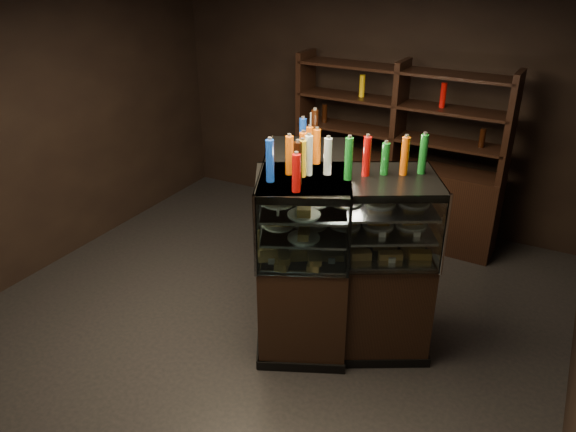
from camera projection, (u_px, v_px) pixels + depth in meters
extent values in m
plane|color=black|center=(269.00, 313.00, 5.17)|extent=(5.00, 5.00, 0.00)
cube|color=black|center=(373.00, 94.00, 6.51)|extent=(5.00, 0.02, 3.00)
cube|color=black|center=(48.00, 119.00, 5.57)|extent=(0.02, 5.00, 3.00)
cube|color=black|center=(341.00, 298.00, 4.62)|extent=(1.51, 1.24, 0.89)
cube|color=black|center=(339.00, 337.00, 4.79)|extent=(1.56, 1.28, 0.08)
cube|color=black|center=(347.00, 181.00, 4.16)|extent=(1.51, 1.24, 0.06)
cube|color=silver|center=(344.00, 250.00, 4.42)|extent=(1.44, 1.17, 0.02)
cube|color=silver|center=(345.00, 226.00, 4.33)|extent=(1.44, 1.17, 0.02)
cube|color=silver|center=(346.00, 204.00, 4.25)|extent=(1.44, 1.17, 0.02)
cube|color=white|center=(351.00, 237.00, 3.97)|extent=(1.19, 0.66, 0.62)
cylinder|color=silver|center=(445.00, 235.00, 3.99)|extent=(0.03, 0.03, 0.64)
cylinder|color=silver|center=(255.00, 237.00, 3.97)|extent=(0.03, 0.03, 0.64)
cube|color=black|center=(305.00, 278.00, 4.89)|extent=(1.17, 1.51, 0.89)
cube|color=black|center=(305.00, 316.00, 5.06)|extent=(1.20, 1.56, 0.08)
cube|color=black|center=(307.00, 167.00, 4.44)|extent=(1.17, 1.51, 0.06)
cube|color=silver|center=(306.00, 232.00, 4.69)|extent=(1.10, 1.44, 0.02)
cube|color=silver|center=(306.00, 210.00, 4.60)|extent=(1.10, 1.44, 0.02)
cube|color=silver|center=(307.00, 189.00, 4.52)|extent=(1.10, 1.44, 0.02)
cube|color=white|center=(264.00, 198.00, 4.58)|extent=(0.56, 1.24, 0.62)
cylinder|color=silver|center=(255.00, 237.00, 3.97)|extent=(0.03, 0.03, 0.64)
cylinder|color=silver|center=(273.00, 168.00, 5.19)|extent=(0.03, 0.03, 0.64)
cube|color=#BC9743|center=(271.00, 248.00, 4.36)|extent=(0.20, 0.17, 0.06)
cube|color=#BC9743|center=(301.00, 248.00, 4.37)|extent=(0.20, 0.17, 0.06)
cube|color=#BC9743|center=(330.00, 248.00, 4.37)|extent=(0.20, 0.17, 0.06)
cube|color=#BC9743|center=(359.00, 248.00, 4.37)|extent=(0.20, 0.17, 0.06)
cube|color=#BC9743|center=(388.00, 247.00, 4.38)|extent=(0.20, 0.17, 0.06)
cube|color=#BC9743|center=(417.00, 247.00, 4.38)|extent=(0.20, 0.17, 0.06)
cylinder|color=white|center=(278.00, 225.00, 4.31)|extent=(0.24, 0.24, 0.02)
cube|color=#BC9743|center=(278.00, 221.00, 4.30)|extent=(0.19, 0.16, 0.05)
cylinder|color=white|center=(311.00, 225.00, 4.32)|extent=(0.24, 0.24, 0.02)
cube|color=#BC9743|center=(312.00, 221.00, 4.30)|extent=(0.19, 0.16, 0.05)
cylinder|color=white|center=(345.00, 224.00, 4.32)|extent=(0.24, 0.24, 0.02)
cube|color=#BC9743|center=(345.00, 220.00, 4.30)|extent=(0.19, 0.16, 0.05)
cylinder|color=white|center=(378.00, 224.00, 4.32)|extent=(0.24, 0.24, 0.02)
cube|color=#BC9743|center=(378.00, 220.00, 4.31)|extent=(0.19, 0.16, 0.05)
cylinder|color=white|center=(411.00, 224.00, 4.33)|extent=(0.24, 0.24, 0.02)
cube|color=#BC9743|center=(412.00, 220.00, 4.31)|extent=(0.19, 0.16, 0.05)
cylinder|color=white|center=(278.00, 203.00, 4.23)|extent=(0.24, 0.24, 0.02)
cube|color=#BC9743|center=(278.00, 199.00, 4.22)|extent=(0.19, 0.16, 0.05)
cylinder|color=white|center=(312.00, 202.00, 4.23)|extent=(0.24, 0.24, 0.02)
cube|color=#BC9743|center=(312.00, 198.00, 4.22)|extent=(0.19, 0.16, 0.05)
cylinder|color=white|center=(346.00, 202.00, 4.24)|extent=(0.24, 0.24, 0.02)
cube|color=#BC9743|center=(346.00, 198.00, 4.22)|extent=(0.19, 0.16, 0.05)
cylinder|color=white|center=(380.00, 202.00, 4.24)|extent=(0.24, 0.24, 0.02)
cube|color=#BC9743|center=(380.00, 198.00, 4.23)|extent=(0.19, 0.16, 0.05)
cylinder|color=white|center=(414.00, 202.00, 4.25)|extent=(0.24, 0.24, 0.02)
cube|color=#BC9743|center=(414.00, 198.00, 4.23)|extent=(0.19, 0.16, 0.05)
cube|color=#BC9743|center=(305.00, 200.00, 5.19)|extent=(0.16, 0.20, 0.06)
cube|color=#BC9743|center=(304.00, 211.00, 4.98)|extent=(0.16, 0.20, 0.06)
cube|color=#BC9743|center=(303.00, 222.00, 4.78)|extent=(0.16, 0.20, 0.06)
cube|color=#BC9743|center=(301.00, 234.00, 4.57)|extent=(0.16, 0.20, 0.06)
cube|color=#BC9743|center=(300.00, 248.00, 4.37)|extent=(0.16, 0.20, 0.06)
cube|color=#BC9743|center=(299.00, 263.00, 4.17)|extent=(0.16, 0.20, 0.06)
cylinder|color=white|center=(308.00, 184.00, 5.05)|extent=(0.24, 0.24, 0.02)
cube|color=#BC9743|center=(308.00, 180.00, 5.04)|extent=(0.15, 0.19, 0.05)
cylinder|color=white|center=(307.00, 195.00, 4.82)|extent=(0.24, 0.24, 0.02)
cube|color=#BC9743|center=(307.00, 191.00, 4.81)|extent=(0.15, 0.19, 0.05)
cylinder|color=white|center=(306.00, 208.00, 4.59)|extent=(0.24, 0.24, 0.02)
cube|color=#BC9743|center=(306.00, 204.00, 4.58)|extent=(0.15, 0.19, 0.05)
cylinder|color=white|center=(305.00, 222.00, 4.36)|extent=(0.24, 0.24, 0.02)
cube|color=#BC9743|center=(305.00, 218.00, 4.35)|extent=(0.15, 0.19, 0.05)
cylinder|color=white|center=(304.00, 237.00, 4.13)|extent=(0.24, 0.24, 0.02)
cube|color=#BC9743|center=(304.00, 233.00, 4.12)|extent=(0.15, 0.19, 0.05)
cylinder|color=white|center=(309.00, 164.00, 4.97)|extent=(0.24, 0.24, 0.02)
cube|color=#BC9743|center=(309.00, 161.00, 4.96)|extent=(0.15, 0.19, 0.05)
cylinder|color=white|center=(308.00, 175.00, 4.74)|extent=(0.24, 0.24, 0.02)
cube|color=#BC9743|center=(308.00, 171.00, 4.73)|extent=(0.15, 0.19, 0.05)
cylinder|color=white|center=(307.00, 187.00, 4.51)|extent=(0.24, 0.24, 0.02)
cube|color=#BC9743|center=(307.00, 183.00, 4.50)|extent=(0.15, 0.19, 0.05)
cylinder|color=white|center=(305.00, 200.00, 4.28)|extent=(0.24, 0.24, 0.02)
cube|color=#BC9743|center=(305.00, 196.00, 4.26)|extent=(0.15, 0.19, 0.05)
cylinder|color=white|center=(304.00, 214.00, 4.05)|extent=(0.24, 0.24, 0.02)
cube|color=#BC9743|center=(304.00, 210.00, 4.03)|extent=(0.15, 0.19, 0.05)
cylinder|color=#B20C0A|center=(270.00, 160.00, 4.08)|extent=(0.06, 0.06, 0.28)
cylinder|color=silver|center=(270.00, 140.00, 4.02)|extent=(0.03, 0.03, 0.02)
cylinder|color=silver|center=(290.00, 160.00, 4.08)|extent=(0.06, 0.06, 0.28)
cylinder|color=silver|center=(290.00, 140.00, 4.02)|extent=(0.03, 0.03, 0.02)
cylinder|color=black|center=(309.00, 160.00, 4.09)|extent=(0.06, 0.06, 0.28)
cylinder|color=silver|center=(309.00, 140.00, 4.02)|extent=(0.03, 0.03, 0.02)
cylinder|color=#147223|center=(329.00, 160.00, 4.09)|extent=(0.06, 0.06, 0.28)
cylinder|color=silver|center=(329.00, 140.00, 4.02)|extent=(0.03, 0.03, 0.02)
cylinder|color=#D8590A|center=(348.00, 160.00, 4.09)|extent=(0.06, 0.06, 0.28)
cylinder|color=silver|center=(349.00, 140.00, 4.02)|extent=(0.03, 0.03, 0.02)
cylinder|color=yellow|center=(367.00, 159.00, 4.09)|extent=(0.06, 0.06, 0.28)
cylinder|color=silver|center=(369.00, 140.00, 4.03)|extent=(0.03, 0.03, 0.02)
cylinder|color=#0F38B2|center=(387.00, 159.00, 4.09)|extent=(0.06, 0.06, 0.28)
cylinder|color=silver|center=(388.00, 140.00, 4.03)|extent=(0.03, 0.03, 0.02)
cylinder|color=#B20C0A|center=(406.00, 159.00, 4.10)|extent=(0.06, 0.06, 0.28)
cylinder|color=silver|center=(408.00, 140.00, 4.03)|extent=(0.03, 0.03, 0.02)
cylinder|color=silver|center=(426.00, 159.00, 4.10)|extent=(0.06, 0.06, 0.28)
cylinder|color=silver|center=(428.00, 139.00, 4.03)|extent=(0.03, 0.03, 0.02)
cylinder|color=#B20C0A|center=(310.00, 125.00, 4.87)|extent=(0.06, 0.06, 0.28)
cylinder|color=silver|center=(310.00, 108.00, 4.81)|extent=(0.03, 0.03, 0.02)
cylinder|color=silver|center=(309.00, 130.00, 4.75)|extent=(0.06, 0.06, 0.28)
cylinder|color=silver|center=(309.00, 113.00, 4.68)|extent=(0.03, 0.03, 0.02)
cylinder|color=black|center=(309.00, 135.00, 4.62)|extent=(0.06, 0.06, 0.28)
cylinder|color=silver|center=(309.00, 117.00, 4.55)|extent=(0.03, 0.03, 0.02)
cylinder|color=#147223|center=(308.00, 140.00, 4.49)|extent=(0.06, 0.06, 0.28)
cylinder|color=silver|center=(308.00, 122.00, 4.42)|extent=(0.03, 0.03, 0.02)
cylinder|color=#D8590A|center=(307.00, 146.00, 4.36)|extent=(0.06, 0.06, 0.28)
cylinder|color=silver|center=(308.00, 128.00, 4.30)|extent=(0.03, 0.03, 0.02)
cylinder|color=yellow|center=(307.00, 152.00, 4.23)|extent=(0.06, 0.06, 0.28)
cylinder|color=silver|center=(307.00, 133.00, 4.17)|extent=(0.03, 0.03, 0.02)
cylinder|color=#0F38B2|center=(306.00, 159.00, 4.11)|extent=(0.06, 0.06, 0.28)
cylinder|color=silver|center=(306.00, 139.00, 4.04)|extent=(0.03, 0.03, 0.02)
cylinder|color=#B20C0A|center=(305.00, 166.00, 3.98)|extent=(0.06, 0.06, 0.28)
cylinder|color=silver|center=(305.00, 145.00, 3.91)|extent=(0.03, 0.03, 0.02)
cylinder|color=silver|center=(304.00, 173.00, 3.85)|extent=(0.06, 0.06, 0.28)
cylinder|color=silver|center=(305.00, 152.00, 3.79)|extent=(0.03, 0.03, 0.02)
cylinder|color=black|center=(403.00, 329.00, 4.82)|extent=(0.23, 0.23, 0.17)
cone|color=#1B601F|center=(407.00, 297.00, 4.68)|extent=(0.35, 0.35, 0.48)
cone|color=#1B601F|center=(408.00, 281.00, 4.61)|extent=(0.27, 0.27, 0.34)
cube|color=black|center=(392.00, 198.00, 6.42)|extent=(2.35, 0.51, 0.90)
cube|color=black|center=(306.00, 99.00, 6.49)|extent=(0.08, 0.38, 1.10)
cube|color=black|center=(399.00, 113.00, 5.98)|extent=(0.08, 0.38, 1.10)
cube|color=black|center=(511.00, 128.00, 5.47)|extent=(0.08, 0.38, 1.10)
cube|color=black|center=(397.00, 135.00, 6.09)|extent=(2.30, 0.47, 0.03)
cube|color=black|center=(400.00, 103.00, 5.94)|extent=(2.30, 0.47, 0.03)
cube|color=black|center=(403.00, 70.00, 5.78)|extent=(2.30, 0.47, 0.03)
cylinder|color=#B20C0A|center=(325.00, 113.00, 6.43)|extent=(0.06, 0.06, 0.22)
cylinder|color=silver|center=(360.00, 118.00, 6.23)|extent=(0.06, 0.06, 0.22)
cylinder|color=black|center=(398.00, 124.00, 6.03)|extent=(0.06, 0.06, 0.22)
cylinder|color=#147223|center=(439.00, 130.00, 5.83)|extent=(0.06, 0.06, 0.22)
cylinder|color=#D8590A|center=(482.00, 137.00, 5.63)|extent=(0.06, 0.06, 0.22)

